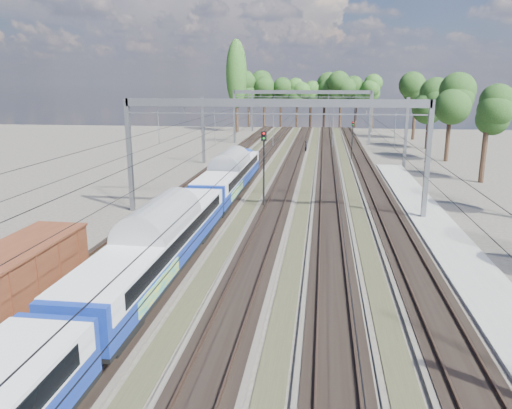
# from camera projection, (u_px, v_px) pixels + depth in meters

# --- Properties ---
(track_bed) EXTENTS (21.00, 130.00, 0.34)m
(track_bed) POSITION_uv_depth(u_px,v_px,m) (286.00, 179.00, 53.81)
(track_bed) COLOR #47423A
(track_bed) RESTS_ON ground
(platform) EXTENTS (3.00, 70.00, 0.30)m
(platform) POSITION_uv_depth(u_px,v_px,m) (466.00, 265.00, 28.18)
(platform) COLOR gray
(platform) RESTS_ON ground
(catenary) EXTENTS (25.65, 130.00, 9.00)m
(catenary) POSITION_uv_depth(u_px,v_px,m) (295.00, 115.00, 59.67)
(catenary) COLOR slate
(catenary) RESTS_ON ground
(tree_belt) EXTENTS (39.57, 98.41, 12.20)m
(tree_belt) POSITION_uv_depth(u_px,v_px,m) (331.00, 92.00, 97.01)
(tree_belt) COLOR black
(tree_belt) RESTS_ON ground
(poplar) EXTENTS (4.40, 4.40, 19.04)m
(poplar) POSITION_uv_depth(u_px,v_px,m) (236.00, 75.00, 103.92)
(poplar) COLOR black
(poplar) RESTS_ON ground
(emu_train) EXTENTS (2.84, 60.10, 4.15)m
(emu_train) POSITION_uv_depth(u_px,v_px,m) (158.00, 237.00, 25.60)
(emu_train) COLOR black
(emu_train) RESTS_ON ground
(worker) EXTENTS (0.57, 0.74, 1.80)m
(worker) POSITION_uv_depth(u_px,v_px,m) (306.00, 147.00, 74.62)
(worker) COLOR black
(worker) RESTS_ON ground
(signal_near) EXTENTS (0.45, 0.41, 6.35)m
(signal_near) POSITION_uv_depth(u_px,v_px,m) (264.00, 160.00, 40.88)
(signal_near) COLOR black
(signal_near) RESTS_ON ground
(signal_far) EXTENTS (0.33, 0.30, 5.19)m
(signal_far) POSITION_uv_depth(u_px,v_px,m) (352.00, 136.00, 66.76)
(signal_far) COLOR black
(signal_far) RESTS_ON ground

